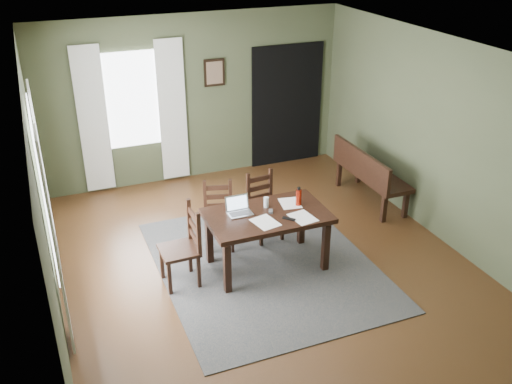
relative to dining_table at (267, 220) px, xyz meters
name	(u,v)px	position (x,y,z in m)	size (l,w,h in m)	color
ground	(265,265)	(-0.01, 0.03, -0.67)	(5.00, 6.00, 0.01)	#492C16
room_shell	(266,132)	(-0.01, 0.03, 1.14)	(5.02, 6.02, 2.71)	#444C31
rug	(265,264)	(-0.01, 0.03, -0.66)	(2.60, 3.20, 0.01)	#3B3B3B
dining_table	(267,220)	(0.00, 0.00, 0.00)	(1.49, 0.90, 0.74)	black
chair_end	(183,247)	(-1.06, 0.04, -0.17)	(0.45, 0.45, 1.01)	black
chair_back_left	(219,216)	(-0.40, 0.70, -0.22)	(0.48, 0.48, 0.91)	black
chair_back_right	(264,207)	(0.25, 0.70, -0.21)	(0.45, 0.45, 0.93)	black
bench	(368,171)	(2.13, 1.09, -0.15)	(0.49, 1.54, 0.87)	black
laptop	(239,209)	(-0.31, 0.16, 0.14)	(0.30, 0.24, 0.20)	#B7B7BC
computer_mouse	(271,211)	(0.05, 0.01, 0.11)	(0.05, 0.09, 0.03)	#3F3F42
tv_remote	(289,219)	(0.19, -0.23, 0.10)	(0.04, 0.16, 0.02)	black
drinking_glass	(266,202)	(0.05, 0.16, 0.16)	(0.06, 0.06, 0.13)	silver
water_bottle	(299,197)	(0.45, 0.06, 0.20)	(0.07, 0.07, 0.25)	#A51F0C
paper_b	(303,217)	(0.36, -0.25, 0.09)	(0.26, 0.33, 0.00)	white
paper_d	(290,203)	(0.37, 0.14, 0.09)	(0.24, 0.31, 0.00)	white
paper_e	(265,222)	(-0.11, -0.19, 0.09)	(0.26, 0.33, 0.00)	white
window_left	(43,188)	(-2.48, 0.23, 0.79)	(0.01, 1.30, 1.70)	white
window_back	(132,100)	(-1.01, 3.00, 0.79)	(1.00, 0.01, 1.50)	white
curtain_left_near	(55,245)	(-2.45, -0.59, 0.54)	(0.03, 0.48, 2.30)	silver
curtain_left_far	(45,178)	(-2.45, 1.05, 0.54)	(0.03, 0.48, 2.30)	silver
curtain_back_left	(93,121)	(-1.63, 2.97, 0.54)	(0.44, 0.03, 2.30)	silver
curtain_back_right	(172,111)	(-0.39, 2.97, 0.54)	(0.44, 0.03, 2.30)	silver
framed_picture	(214,73)	(0.34, 3.00, 1.09)	(0.34, 0.03, 0.44)	black
doorway_back	(287,105)	(1.64, 3.00, 0.39)	(1.30, 0.03, 2.10)	black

